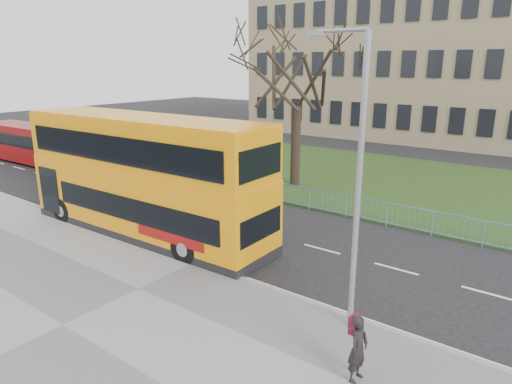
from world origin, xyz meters
TOP-DOWN VIEW (x-y plane):
  - ground at (0.00, 0.00)m, footprint 120.00×120.00m
  - pavement at (0.00, -6.75)m, footprint 80.00×10.50m
  - kerb at (0.00, -1.55)m, footprint 80.00×0.20m
  - grass_verge at (0.00, 14.30)m, footprint 80.00×15.40m
  - guard_railing at (0.00, 6.60)m, footprint 40.00×0.12m
  - bare_tree at (-3.00, 10.00)m, footprint 7.64×7.64m
  - civic_building at (-5.00, 35.00)m, footprint 30.00×15.00m
  - yellow_bus at (-3.81, -0.51)m, footprint 11.91×3.08m
  - red_bus at (-21.54, 4.10)m, footprint 10.45×2.70m
  - pedestrian at (7.45, -3.96)m, footprint 0.41×0.61m
  - street_lamp at (6.26, -2.00)m, footprint 1.65×0.18m

SIDE VIEW (x-z plane):
  - ground at x=0.00m, z-range 0.00..0.00m
  - grass_verge at x=0.00m, z-range 0.00..0.08m
  - pavement at x=0.00m, z-range 0.00..0.12m
  - kerb at x=0.00m, z-range 0.00..0.14m
  - guard_railing at x=0.00m, z-range 0.00..1.10m
  - pedestrian at x=7.45m, z-range 0.12..1.73m
  - red_bus at x=-21.54m, z-range 0.09..2.82m
  - yellow_bus at x=-3.81m, z-range 0.18..5.14m
  - street_lamp at x=6.26m, z-range 0.49..8.26m
  - bare_tree at x=-3.00m, z-range 0.08..11.00m
  - civic_building at x=-5.00m, z-range 0.00..14.00m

